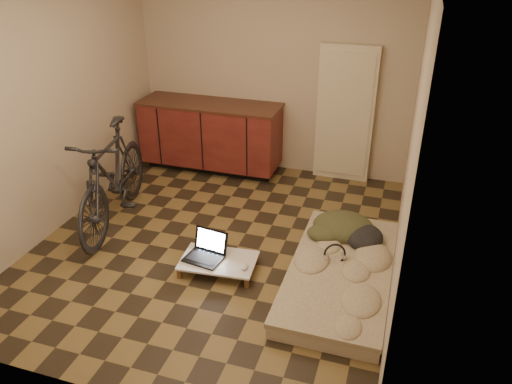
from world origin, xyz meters
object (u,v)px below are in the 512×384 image
(lap_desk, at_px, (219,261))
(laptop, at_px, (206,252))
(futon, at_px, (340,273))
(bicycle, at_px, (112,172))

(lap_desk, bearing_deg, laptop, 168.53)
(futon, bearing_deg, laptop, -172.13)
(laptop, bearing_deg, futon, 15.95)
(futon, relative_size, laptop, 4.87)
(bicycle, height_order, lap_desk, bicycle)
(bicycle, relative_size, laptop, 4.87)
(laptop, bearing_deg, lap_desk, 1.79)
(bicycle, relative_size, futon, 1.00)
(bicycle, xyz_separation_m, lap_desk, (1.38, -0.50, -0.50))
(lap_desk, bearing_deg, futon, 4.30)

